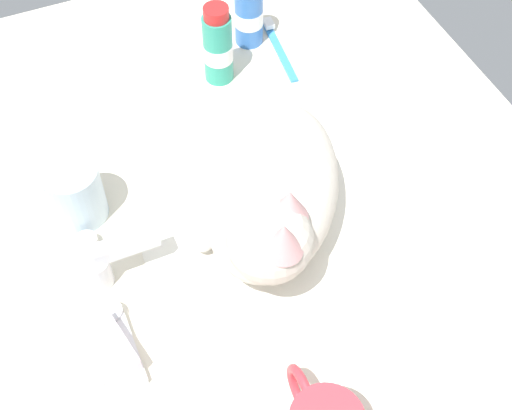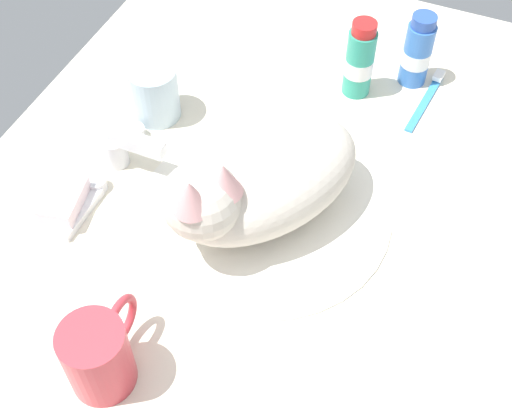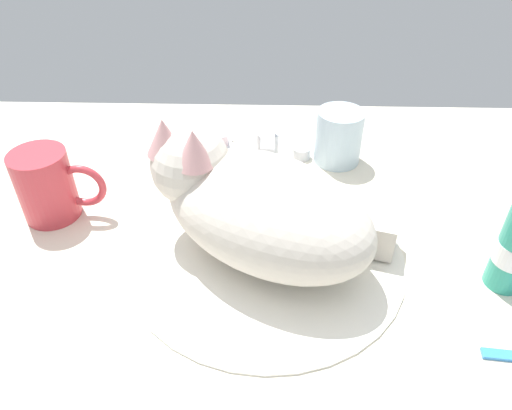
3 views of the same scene
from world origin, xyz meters
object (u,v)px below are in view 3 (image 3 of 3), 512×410
(rinse_cup, at_px, (338,137))
(coffee_mug, at_px, (47,185))
(faucet, at_px, (267,145))
(soap_bar, at_px, (203,138))
(cat, at_px, (255,204))

(rinse_cup, bearing_deg, coffee_mug, -159.59)
(faucet, height_order, soap_bar, faucet)
(cat, distance_m, coffee_mug, 0.29)
(rinse_cup, relative_size, soap_bar, 1.15)
(cat, height_order, rinse_cup, cat)
(coffee_mug, bearing_deg, soap_bar, 42.97)
(rinse_cup, bearing_deg, cat, -119.88)
(cat, xyz_separation_m, coffee_mug, (-0.28, 0.06, -0.03))
(soap_bar, bearing_deg, coffee_mug, -137.03)
(soap_bar, bearing_deg, rinse_cup, -6.31)
(coffee_mug, relative_size, soap_bar, 1.59)
(coffee_mug, height_order, soap_bar, coffee_mug)
(faucet, height_order, coffee_mug, coffee_mug)
(coffee_mug, distance_m, rinse_cup, 0.43)
(coffee_mug, relative_size, rinse_cup, 1.39)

